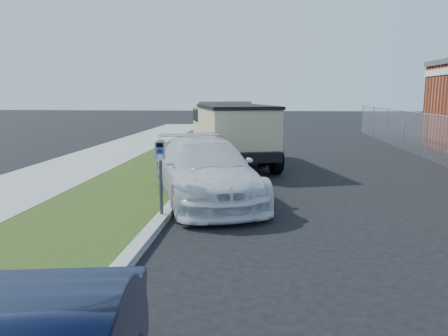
{
  "coord_description": "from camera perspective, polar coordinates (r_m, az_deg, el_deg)",
  "views": [
    {
      "loc": [
        -0.5,
        -8.37,
        2.61
      ],
      "look_at": [
        -1.4,
        1.0,
        1.0
      ],
      "focal_mm": 35.0,
      "sensor_mm": 36.0,
      "label": 1
    }
  ],
  "objects": [
    {
      "name": "white_wagon",
      "position": [
        10.86,
        -2.47,
        -0.16
      ],
      "size": [
        3.74,
        5.59,
        1.5
      ],
      "primitive_type": "imported",
      "rotation": [
        0.0,
        0.0,
        0.35
      ],
      "color": "silver",
      "rests_on": "ground"
    },
    {
      "name": "parking_meter",
      "position": [
        8.94,
        -8.32,
        1.04
      ],
      "size": [
        0.23,
        0.17,
        1.56
      ],
      "rotation": [
        0.0,
        0.0,
        0.15
      ],
      "color": "#3F4247",
      "rests_on": "ground"
    },
    {
      "name": "dump_truck",
      "position": [
        16.36,
        0.82,
        5.11
      ],
      "size": [
        3.75,
        6.27,
        2.31
      ],
      "rotation": [
        0.0,
        0.0,
        0.29
      ],
      "color": "black",
      "rests_on": "ground"
    },
    {
      "name": "streetside",
      "position": [
        11.82,
        -20.08,
        -3.32
      ],
      "size": [
        6.12,
        50.0,
        0.15
      ],
      "color": "gray",
      "rests_on": "ground"
    },
    {
      "name": "ground",
      "position": [
        8.78,
        8.58,
        -7.69
      ],
      "size": [
        120.0,
        120.0,
        0.0
      ],
      "primitive_type": "plane",
      "color": "black",
      "rests_on": "ground"
    }
  ]
}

